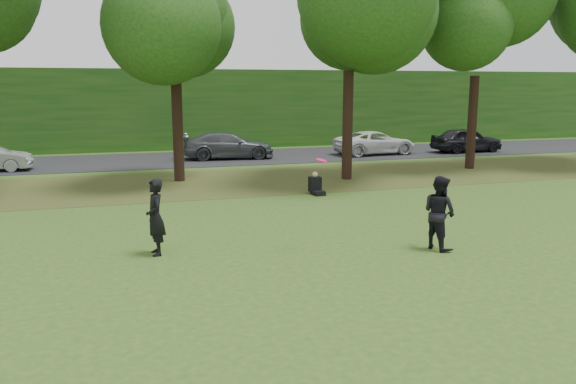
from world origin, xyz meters
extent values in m
plane|color=#294C18|center=(0.00, 0.00, 0.00)|extent=(120.00, 120.00, 0.00)
cube|color=#4F421C|center=(0.00, 13.00, 0.01)|extent=(60.00, 7.00, 0.01)
cube|color=black|center=(0.00, 21.00, 0.01)|extent=(70.00, 7.00, 0.02)
cube|color=#164814|center=(0.00, 27.00, 2.50)|extent=(70.00, 3.00, 5.00)
imported|color=black|center=(-4.65, 3.35, 0.92)|extent=(0.51, 0.72, 1.84)
imported|color=black|center=(2.08, 1.84, 0.92)|extent=(0.89, 1.04, 1.84)
imported|color=#494C51|center=(0.37, 20.51, 0.74)|extent=(5.13, 2.41, 1.45)
imported|color=silver|center=(9.02, 20.01, 0.69)|extent=(5.03, 2.67, 1.35)
imported|color=black|center=(14.82, 19.44, 0.75)|extent=(4.35, 1.82, 1.47)
cylinder|color=#FF156E|center=(-0.76, 2.55, 2.23)|extent=(0.34, 0.35, 0.12)
cube|color=black|center=(1.58, 9.25, 0.08)|extent=(0.44, 0.59, 0.16)
cube|color=black|center=(1.56, 9.53, 0.36)|extent=(0.45, 0.37, 0.56)
sphere|color=tan|center=(1.56, 9.53, 0.72)|extent=(0.22, 0.22, 0.22)
cylinder|color=black|center=(-3.00, 13.90, 2.06)|extent=(0.44, 0.44, 4.12)
sphere|color=#164814|center=(-3.00, 13.90, 6.86)|extent=(5.80, 5.80, 5.80)
cylinder|color=black|center=(4.00, 12.30, 2.31)|extent=(0.44, 0.44, 4.62)
cylinder|color=black|center=(11.00, 13.50, 2.23)|extent=(0.44, 0.44, 4.45)
sphere|color=#164814|center=(11.00, 13.50, 7.42)|extent=(6.20, 6.20, 6.20)
camera|label=1|loc=(-5.39, -9.98, 4.00)|focal=35.00mm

